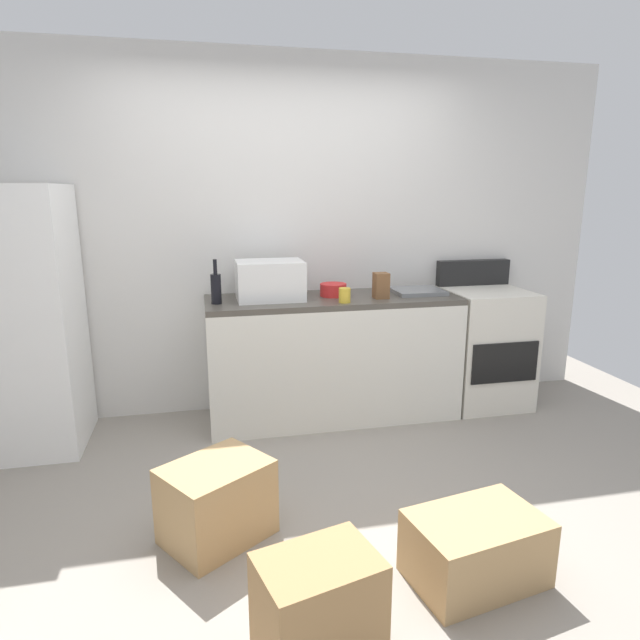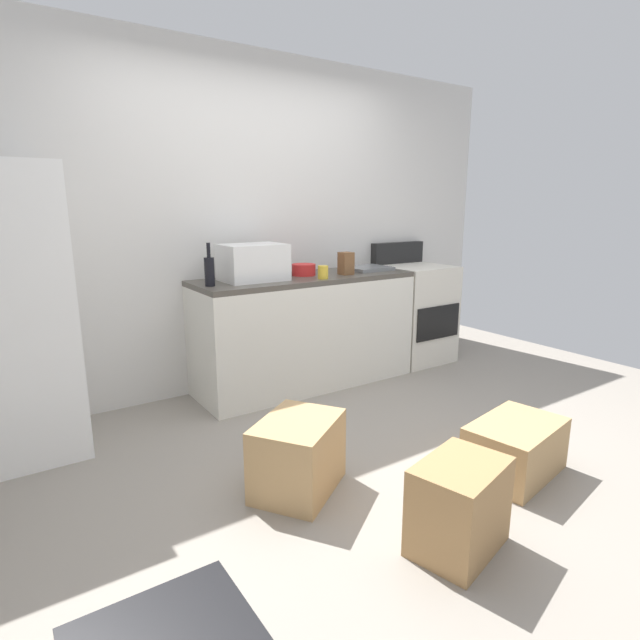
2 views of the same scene
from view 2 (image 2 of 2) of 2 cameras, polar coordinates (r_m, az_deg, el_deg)
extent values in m
plane|color=gray|center=(3.17, 5.68, -14.39)|extent=(6.00, 6.00, 0.00)
cube|color=silver|center=(4.13, -7.98, 10.72)|extent=(5.00, 0.10, 2.60)
cube|color=silver|center=(4.09, -1.66, -1.51)|extent=(1.80, 0.60, 0.86)
cube|color=#4C473F|center=(4.01, -1.70, 4.74)|extent=(1.80, 0.60, 0.04)
cube|color=white|center=(3.36, -32.21, 0.44)|extent=(0.68, 0.66, 1.68)
cube|color=silver|center=(4.83, 10.65, 0.77)|extent=(0.60, 0.60, 0.90)
cube|color=black|center=(4.64, 13.27, -0.26)|extent=(0.52, 0.02, 0.30)
cube|color=black|center=(4.94, 8.79, 7.55)|extent=(0.60, 0.08, 0.20)
cube|color=white|center=(3.78, -7.62, 6.50)|extent=(0.46, 0.34, 0.27)
cube|color=slate|center=(4.39, 5.42, 5.87)|extent=(0.36, 0.32, 0.03)
cylinder|color=black|center=(3.57, -12.44, 5.37)|extent=(0.07, 0.07, 0.20)
cylinder|color=black|center=(3.55, -12.56, 7.77)|extent=(0.03, 0.03, 0.10)
cylinder|color=gold|center=(3.84, 0.34, 5.45)|extent=(0.08, 0.08, 0.10)
cube|color=brown|center=(4.08, 2.96, 6.44)|extent=(0.10, 0.10, 0.18)
cylinder|color=red|center=(4.04, -1.86, 5.73)|extent=(0.19, 0.19, 0.09)
cube|color=tan|center=(3.04, 21.27, -13.40)|extent=(0.62, 0.46, 0.30)
cube|color=#A37A4C|center=(2.36, 15.51, -19.71)|extent=(0.48, 0.39, 0.40)
cube|color=tan|center=(2.68, -2.53, -15.10)|extent=(0.60, 0.56, 0.39)
camera|label=1|loc=(1.28, 74.40, 12.33)|focal=30.47mm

